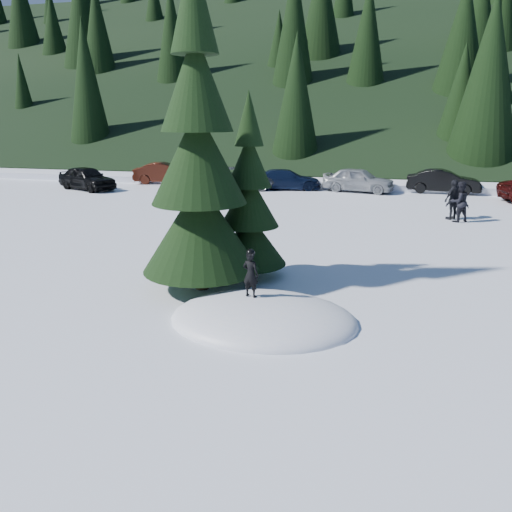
% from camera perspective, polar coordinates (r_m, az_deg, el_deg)
% --- Properties ---
extents(ground, '(200.00, 200.00, 0.00)m').
position_cam_1_polar(ground, '(11.91, 0.85, -7.36)').
color(ground, white).
rests_on(ground, ground).
extents(snow_mound, '(4.48, 3.52, 0.96)m').
position_cam_1_polar(snow_mound, '(11.91, 0.85, -7.36)').
color(snow_mound, white).
rests_on(snow_mound, ground).
extents(forest_hillside, '(200.00, 60.00, 25.00)m').
position_cam_1_polar(forest_hillside, '(65.18, 12.91, 22.28)').
color(forest_hillside, black).
rests_on(forest_hillside, ground).
extents(spruce_tall, '(3.20, 3.20, 8.60)m').
position_cam_1_polar(spruce_tall, '(13.40, -6.58, 9.84)').
color(spruce_tall, black).
rests_on(spruce_tall, ground).
extents(spruce_short, '(2.20, 2.20, 5.37)m').
position_cam_1_polar(spruce_short, '(14.58, -0.79, 5.59)').
color(spruce_short, black).
rests_on(spruce_short, ground).
extents(child_skier, '(0.46, 0.35, 1.11)m').
position_cam_1_polar(child_skier, '(11.87, -0.62, -2.10)').
color(child_skier, black).
rests_on(child_skier, snow_mound).
extents(adult_0, '(1.11, 1.03, 1.84)m').
position_cam_1_polar(adult_0, '(24.46, 22.21, 5.75)').
color(adult_0, black).
rests_on(adult_0, ground).
extents(adult_1, '(1.11, 1.07, 1.85)m').
position_cam_1_polar(adult_1, '(24.95, 21.65, 6.00)').
color(adult_1, black).
rests_on(adult_1, ground).
extents(adult_2, '(1.10, 0.74, 1.58)m').
position_cam_1_polar(adult_2, '(25.36, 22.05, 5.79)').
color(adult_2, black).
rests_on(adult_2, ground).
extents(car_0, '(4.79, 3.41, 1.51)m').
position_cam_1_polar(car_0, '(34.65, -18.76, 8.43)').
color(car_0, black).
rests_on(car_0, ground).
extents(car_1, '(4.68, 2.68, 1.46)m').
position_cam_1_polar(car_1, '(36.62, -10.32, 9.32)').
color(car_1, '#39140A').
rests_on(car_1, ground).
extents(car_2, '(5.81, 4.26, 1.47)m').
position_cam_1_polar(car_2, '(32.91, -2.26, 8.86)').
color(car_2, '#4E5055').
rests_on(car_2, ground).
extents(car_3, '(4.76, 2.68, 1.30)m').
position_cam_1_polar(car_3, '(33.06, 3.50, 8.73)').
color(car_3, black).
rests_on(car_3, ground).
extents(car_4, '(4.75, 2.70, 1.53)m').
position_cam_1_polar(car_4, '(32.56, 11.63, 8.53)').
color(car_4, gray).
rests_on(car_4, ground).
extents(car_5, '(4.48, 1.79, 1.45)m').
position_cam_1_polar(car_5, '(33.50, 20.62, 7.98)').
color(car_5, black).
rests_on(car_5, ground).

